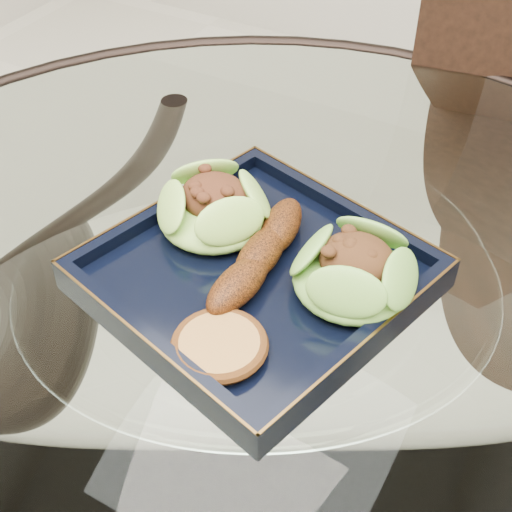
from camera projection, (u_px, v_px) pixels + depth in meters
The scene contains 7 objects.
dining_table at pixel (256, 408), 0.78m from camera, with size 1.13×1.13×0.77m.
dining_chair at pixel (503, 262), 1.06m from camera, with size 0.46×0.46×0.94m.
navy_plate at pixel (256, 279), 0.68m from camera, with size 0.27×0.27×0.02m, color black.
lettuce_wrap_left at pixel (214, 211), 0.71m from camera, with size 0.11×0.11×0.04m, color #68A32F.
lettuce_wrap_right at pixel (354, 274), 0.64m from camera, with size 0.11×0.11×0.04m, color #51972B.
roasted_plantain at pixel (261, 254), 0.67m from camera, with size 0.17×0.04×0.03m, color #5B2709.
crumb_patty at pixel (220, 346), 0.59m from camera, with size 0.07×0.07×0.01m, color #BF7F3F.
Camera 1 is at (0.22, -0.41, 1.24)m, focal length 50.00 mm.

